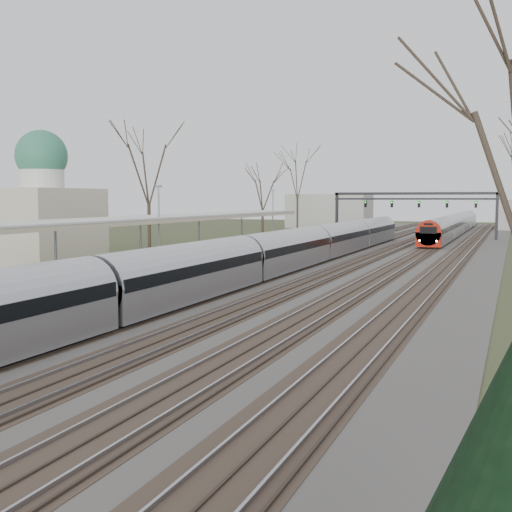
# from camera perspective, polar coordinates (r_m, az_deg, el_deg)

# --- Properties ---
(track_bed) EXTENTS (24.00, 160.00, 0.22)m
(track_bed) POSITION_cam_1_polar(r_m,az_deg,el_deg) (57.04, 9.36, -0.15)
(track_bed) COLOR #474442
(track_bed) RESTS_ON ground
(platform) EXTENTS (3.50, 69.00, 1.00)m
(platform) POSITION_cam_1_polar(r_m,az_deg,el_deg) (43.99, -7.76, -1.12)
(platform) COLOR #9E9B93
(platform) RESTS_ON ground
(canopy) EXTENTS (4.10, 50.00, 3.11)m
(canopy) POSITION_cam_1_polar(r_m,az_deg,el_deg) (39.90, -11.04, 3.14)
(canopy) COLOR slate
(canopy) RESTS_ON platform
(dome_building) EXTENTS (10.00, 8.00, 10.30)m
(dome_building) POSITION_cam_1_polar(r_m,az_deg,el_deg) (51.62, -19.82, 3.13)
(dome_building) COLOR beige
(dome_building) RESTS_ON ground
(signal_gantry) EXTENTS (21.00, 0.59, 6.08)m
(signal_gantry) POSITION_cam_1_polar(r_m,az_deg,el_deg) (86.30, 13.85, 4.76)
(signal_gantry) COLOR black
(signal_gantry) RESTS_ON ground
(tree_west_far) EXTENTS (5.50, 5.50, 11.33)m
(tree_west_far) POSITION_cam_1_polar(r_m,az_deg,el_deg) (56.89, -9.55, 7.85)
(tree_west_far) COLOR #2D231C
(tree_west_far) RESTS_ON ground
(train_near) EXTENTS (2.62, 75.21, 3.05)m
(train_near) POSITION_cam_1_polar(r_m,az_deg,el_deg) (45.61, 2.49, 0.38)
(train_near) COLOR #9C9EA5
(train_near) RESTS_ON ground
(train_far) EXTENTS (2.62, 60.21, 3.05)m
(train_far) POSITION_cam_1_polar(r_m,az_deg,el_deg) (97.24, 17.23, 2.68)
(train_far) COLOR #9C9EA5
(train_far) RESTS_ON ground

